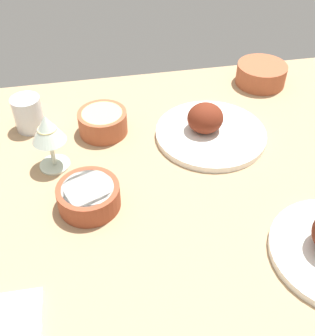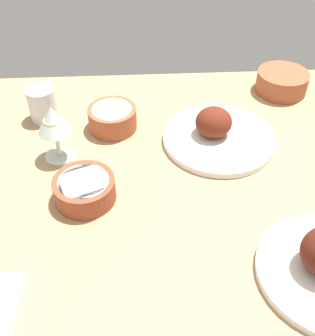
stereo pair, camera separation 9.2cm
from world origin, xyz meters
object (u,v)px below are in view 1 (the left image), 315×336
bowl_cream (89,196)px  wine_glass (48,131)px  plate_center_main (209,129)px  bowl_potatoes (103,122)px  water_tumbler (28,114)px  bowl_pasta (261,73)px

bowl_cream → wine_glass: 17.22cm
plate_center_main → bowl_potatoes: (25.70, -6.75, 1.00)cm
wine_glass → water_tumbler: bearing=-70.0°
plate_center_main → wine_glass: wine_glass is taller
bowl_cream → bowl_pasta: size_ratio=0.90×
plate_center_main → bowl_cream: bearing=30.3°
bowl_pasta → water_tumbler: 66.70cm
wine_glass → bowl_pasta: bearing=-156.8°
bowl_potatoes → water_tumbler: (18.14, -5.14, 1.28)cm
bowl_cream → bowl_pasta: (-53.05, -39.75, 0.42)cm
bowl_cream → bowl_pasta: 66.29cm
bowl_pasta → bowl_cream: bearing=36.8°
plate_center_main → water_tumbler: same height
wine_glass → water_tumbler: 17.84cm
wine_glass → bowl_cream: bearing=116.9°
bowl_cream → water_tumbler: bearing=-66.7°
bowl_cream → wine_glass: (7.09, -13.99, 7.11)cm
water_tumbler → bowl_pasta: bearing=-171.5°
bowl_potatoes → bowl_cream: bearing=78.1°
bowl_potatoes → wine_glass: size_ratio=0.87×
plate_center_main → water_tumbler: 45.49cm
bowl_pasta → wine_glass: wine_glass is taller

